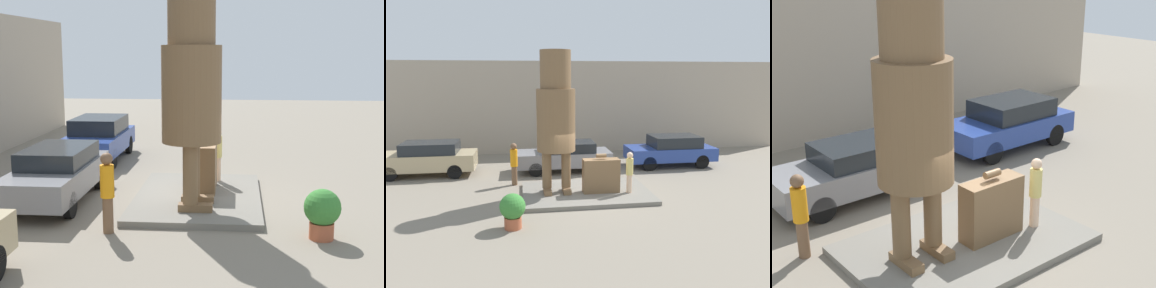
% 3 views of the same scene
% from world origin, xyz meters
% --- Properties ---
extents(ground_plane, '(60.00, 60.00, 0.00)m').
position_xyz_m(ground_plane, '(0.00, 0.00, 0.00)').
color(ground_plane, gray).
extents(pedestal, '(4.93, 3.33, 0.16)m').
position_xyz_m(pedestal, '(0.00, 0.00, 0.08)').
color(pedestal, slate).
rests_on(pedestal, ground_plane).
extents(building_backdrop, '(28.00, 0.60, 5.43)m').
position_xyz_m(building_backdrop, '(0.00, 8.58, 2.71)').
color(building_backdrop, tan).
rests_on(building_backdrop, ground_plane).
extents(statue_figure, '(1.45, 1.45, 5.36)m').
position_xyz_m(statue_figure, '(-1.16, 0.08, 3.30)').
color(statue_figure, brown).
rests_on(statue_figure, pedestal).
extents(giant_suitcase, '(1.40, 0.51, 1.51)m').
position_xyz_m(giant_suitcase, '(0.54, -0.20, 0.82)').
color(giant_suitcase, brown).
rests_on(giant_suitcase, pedestal).
extents(tourist, '(0.27, 0.27, 1.59)m').
position_xyz_m(tourist, '(1.59, -0.46, 1.03)').
color(tourist, beige).
rests_on(tourist, pedestal).
extents(parked_car_tan, '(4.47, 1.77, 1.57)m').
position_xyz_m(parked_car_tan, '(-6.80, 3.96, 0.83)').
color(parked_car_tan, tan).
rests_on(parked_car_tan, ground_plane).
extents(parked_car_grey, '(4.48, 1.75, 1.45)m').
position_xyz_m(parked_car_grey, '(-0.39, 3.75, 0.78)').
color(parked_car_grey, gray).
rests_on(parked_car_grey, ground_plane).
extents(parked_car_blue, '(4.41, 1.89, 1.56)m').
position_xyz_m(parked_car_blue, '(5.14, 4.08, 0.84)').
color(parked_car_blue, '#284293').
rests_on(parked_car_blue, ground_plane).
extents(planter_pot, '(0.79, 0.79, 1.10)m').
position_xyz_m(planter_pot, '(-2.78, -2.86, 0.61)').
color(planter_pot, '#AD5638').
rests_on(planter_pot, ground_plane).
extents(worker_hivis, '(0.31, 0.31, 1.81)m').
position_xyz_m(worker_hivis, '(-2.79, 1.79, 0.99)').
color(worker_hivis, brown).
rests_on(worker_hivis, ground_plane).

